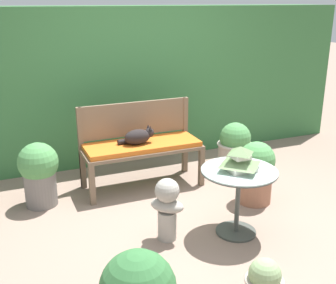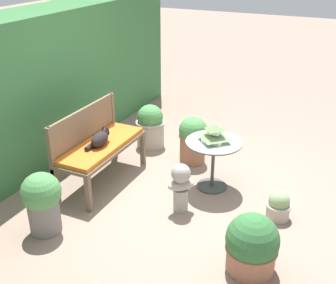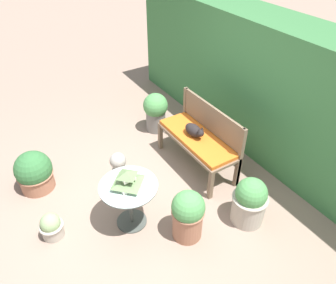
{
  "view_description": "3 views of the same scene",
  "coord_description": "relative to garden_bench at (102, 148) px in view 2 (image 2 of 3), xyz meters",
  "views": [
    {
      "loc": [
        -1.74,
        -3.3,
        2.11
      ],
      "look_at": [
        -0.1,
        0.61,
        0.68
      ],
      "focal_mm": 45.0,
      "sensor_mm": 36.0,
      "label": 1
    },
    {
      "loc": [
        -4.23,
        -1.77,
        2.84
      ],
      "look_at": [
        0.11,
        0.28,
        0.57
      ],
      "focal_mm": 45.0,
      "sensor_mm": 36.0,
      "label": 2
    },
    {
      "loc": [
        2.8,
        -1.35,
        3.35
      ],
      "look_at": [
        -0.19,
        0.52,
        0.69
      ],
      "focal_mm": 35.0,
      "sensor_mm": 36.0,
      "label": 3
    }
  ],
  "objects": [
    {
      "name": "foliage_hedge_back",
      "position": [
        0.24,
        1.28,
        0.55
      ],
      "size": [
        6.4,
        0.86,
        2.04
      ],
      "primitive_type": "cube",
      "color": "#38703D",
      "rests_on": "ground"
    },
    {
      "name": "ground",
      "position": [
        0.24,
        -1.06,
        -0.47
      ],
      "size": [
        30.0,
        30.0,
        0.0
      ],
      "primitive_type": "plane",
      "color": "gray"
    },
    {
      "name": "potted_plant_hedge_corner",
      "position": [
        -0.81,
        -2.19,
        -0.19
      ],
      "size": [
        0.51,
        0.51,
        0.6
      ],
      "color": "#9E664C",
      "rests_on": "ground"
    },
    {
      "name": "patio_table",
      "position": [
        0.47,
        -1.34,
        0.03
      ],
      "size": [
        0.7,
        0.7,
        0.65
      ],
      "color": "#424742",
      "rests_on": "ground"
    },
    {
      "name": "garden_bench",
      "position": [
        0.0,
        0.0,
        0.0
      ],
      "size": [
        1.38,
        0.53,
        0.55
      ],
      "color": "brown",
      "rests_on": "ground"
    },
    {
      "name": "pagoda_birdhouse",
      "position": [
        0.47,
        -1.34,
        0.27
      ],
      "size": [
        0.33,
        0.33,
        0.23
      ],
      "color": "silver",
      "rests_on": "patio_table"
    },
    {
      "name": "potted_plant_table_far",
      "position": [
        1.21,
        -0.07,
        -0.14
      ],
      "size": [
        0.45,
        0.45,
        0.67
      ],
      "color": "#ADA393",
      "rests_on": "ground"
    },
    {
      "name": "potted_plant_patio_mid",
      "position": [
        -1.17,
        -0.02,
        -0.09
      ],
      "size": [
        0.43,
        0.43,
        0.7
      ],
      "color": "slate",
      "rests_on": "ground"
    },
    {
      "name": "bench_backrest",
      "position": [
        -0.0,
        0.24,
        0.23
      ],
      "size": [
        1.38,
        0.06,
        0.98
      ],
      "color": "brown",
      "rests_on": "ground"
    },
    {
      "name": "cat",
      "position": [
        -0.05,
        -0.02,
        0.16
      ],
      "size": [
        0.42,
        0.2,
        0.21
      ],
      "rotation": [
        0.0,
        0.0,
        0.08
      ],
      "color": "black",
      "rests_on": "garden_bench"
    },
    {
      "name": "potted_plant_table_near",
      "position": [
        0.14,
        -2.25,
        -0.31
      ],
      "size": [
        0.29,
        0.29,
        0.35
      ],
      "color": "#ADA393",
      "rests_on": "ground"
    },
    {
      "name": "potted_plant_bench_left",
      "position": [
        1.0,
        -0.85,
        -0.11
      ],
      "size": [
        0.4,
        0.4,
        0.69
      ],
      "color": "#9E664C",
      "rests_on": "ground"
    },
    {
      "name": "garden_bust",
      "position": [
        -0.18,
        -1.19,
        -0.13
      ],
      "size": [
        0.35,
        0.35,
        0.6
      ],
      "rotation": [
        0.0,
        0.0,
        -0.78
      ],
      "color": "#A39E93",
      "rests_on": "ground"
    }
  ]
}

